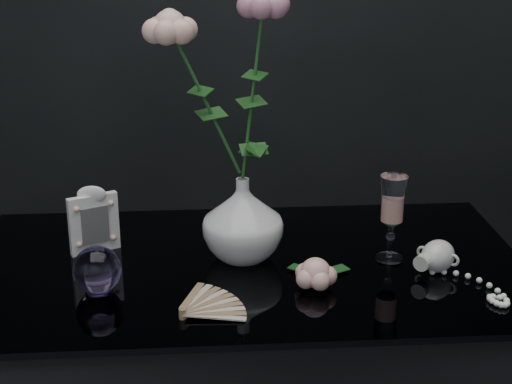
{
  "coord_description": "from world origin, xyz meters",
  "views": [
    {
      "loc": [
        -0.08,
        -1.29,
        1.4
      ],
      "look_at": [
        0.01,
        0.01,
        0.92
      ],
      "focal_mm": 55.0,
      "sensor_mm": 36.0,
      "label": 1
    }
  ],
  "objects_px": {
    "wine_glass": "(392,218)",
    "picture_frame": "(93,219)",
    "paperweight": "(97,270)",
    "loose_rose": "(315,273)",
    "pearl_jar": "(438,255)",
    "vase": "(243,219)"
  },
  "relations": [
    {
      "from": "vase",
      "to": "loose_rose",
      "type": "distance_m",
      "value": 0.19
    },
    {
      "from": "picture_frame",
      "to": "wine_glass",
      "type": "bearing_deg",
      "value": -32.62
    },
    {
      "from": "wine_glass",
      "to": "loose_rose",
      "type": "height_order",
      "value": "wine_glass"
    },
    {
      "from": "paperweight",
      "to": "wine_glass",
      "type": "bearing_deg",
      "value": 10.19
    },
    {
      "from": "wine_glass",
      "to": "picture_frame",
      "type": "height_order",
      "value": "wine_glass"
    },
    {
      "from": "loose_rose",
      "to": "pearl_jar",
      "type": "relative_size",
      "value": 0.77
    },
    {
      "from": "wine_glass",
      "to": "picture_frame",
      "type": "bearing_deg",
      "value": 172.25
    },
    {
      "from": "picture_frame",
      "to": "paperweight",
      "type": "distance_m",
      "value": 0.18
    },
    {
      "from": "vase",
      "to": "picture_frame",
      "type": "bearing_deg",
      "value": 169.88
    },
    {
      "from": "picture_frame",
      "to": "paperweight",
      "type": "bearing_deg",
      "value": -106.57
    },
    {
      "from": "paperweight",
      "to": "loose_rose",
      "type": "relative_size",
      "value": 0.51
    },
    {
      "from": "loose_rose",
      "to": "pearl_jar",
      "type": "xyz_separation_m",
      "value": [
        0.24,
        0.06,
        0.0
      ]
    },
    {
      "from": "wine_glass",
      "to": "pearl_jar",
      "type": "distance_m",
      "value": 0.11
    },
    {
      "from": "picture_frame",
      "to": "paperweight",
      "type": "relative_size",
      "value": 1.6
    },
    {
      "from": "picture_frame",
      "to": "vase",
      "type": "bearing_deg",
      "value": -35.0
    },
    {
      "from": "wine_glass",
      "to": "loose_rose",
      "type": "bearing_deg",
      "value": -145.66
    },
    {
      "from": "wine_glass",
      "to": "loose_rose",
      "type": "relative_size",
      "value": 1.02
    },
    {
      "from": "picture_frame",
      "to": "loose_rose",
      "type": "height_order",
      "value": "picture_frame"
    },
    {
      "from": "vase",
      "to": "picture_frame",
      "type": "height_order",
      "value": "vase"
    },
    {
      "from": "vase",
      "to": "loose_rose",
      "type": "bearing_deg",
      "value": -48.17
    },
    {
      "from": "picture_frame",
      "to": "pearl_jar",
      "type": "xyz_separation_m",
      "value": [
        0.64,
        -0.13,
        -0.04
      ]
    },
    {
      "from": "vase",
      "to": "pearl_jar",
      "type": "xyz_separation_m",
      "value": [
        0.36,
        -0.08,
        -0.05
      ]
    }
  ]
}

